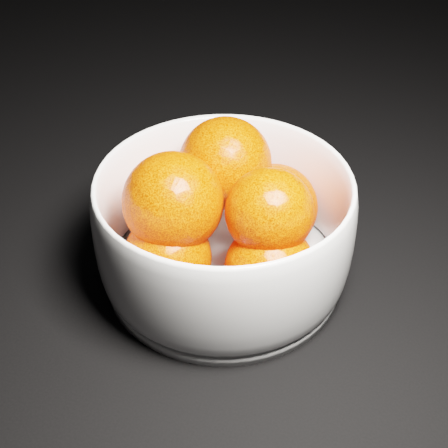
% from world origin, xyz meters
% --- Properties ---
extents(bowl, '(0.24, 0.24, 0.12)m').
position_xyz_m(bowl, '(-0.24, -0.00, 0.06)').
color(bowl, white).
rests_on(bowl, ground).
extents(orange_pile, '(0.19, 0.19, 0.14)m').
position_xyz_m(orange_pile, '(-0.25, 0.00, 0.08)').
color(orange_pile, '#FF3D08').
rests_on(orange_pile, bowl).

